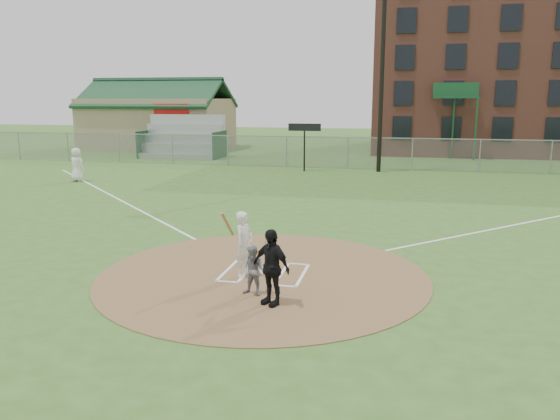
% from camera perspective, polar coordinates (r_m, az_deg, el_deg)
% --- Properties ---
extents(ground, '(140.00, 140.00, 0.00)m').
position_cam_1_polar(ground, '(14.04, -1.78, -6.82)').
color(ground, '#346021').
rests_on(ground, ground).
extents(dirt_circle, '(8.40, 8.40, 0.02)m').
position_cam_1_polar(dirt_circle, '(14.04, -1.78, -6.78)').
color(dirt_circle, olive).
rests_on(dirt_circle, ground).
extents(home_plate, '(0.62, 0.62, 0.03)m').
position_cam_1_polar(home_plate, '(14.23, -1.14, -6.41)').
color(home_plate, white).
rests_on(home_plate, dirt_circle).
extents(foul_line_first, '(17.04, 17.04, 0.01)m').
position_cam_1_polar(foul_line_first, '(23.06, 26.53, -0.71)').
color(foul_line_first, white).
rests_on(foul_line_first, ground).
extents(foul_line_third, '(17.04, 17.04, 0.01)m').
position_cam_1_polar(foul_line_third, '(25.51, -16.56, 1.12)').
color(foul_line_third, white).
rests_on(foul_line_third, ground).
extents(catcher, '(0.65, 0.55, 1.16)m').
position_cam_1_polar(catcher, '(12.45, -2.79, -6.35)').
color(catcher, gray).
rests_on(catcher, dirt_circle).
extents(umpire, '(1.07, 0.83, 1.69)m').
position_cam_1_polar(umpire, '(11.83, -0.95, -5.97)').
color(umpire, black).
rests_on(umpire, dirt_circle).
extents(ondeck_player, '(1.02, 0.82, 1.82)m').
position_cam_1_polar(ondeck_player, '(31.56, -20.47, 4.46)').
color(ondeck_player, silver).
rests_on(ondeck_player, ground).
extents(batters_boxes, '(2.08, 1.88, 0.01)m').
position_cam_1_polar(batters_boxes, '(14.17, -1.63, -6.53)').
color(batters_boxes, white).
rests_on(batters_boxes, dirt_circle).
extents(batter_at_plate, '(0.66, 1.05, 1.78)m').
position_cam_1_polar(batter_at_plate, '(13.68, -3.77, -3.57)').
color(batter_at_plate, silver).
rests_on(batter_at_plate, dirt_circle).
extents(outfield_fence, '(56.08, 0.08, 2.03)m').
position_cam_1_polar(outfield_fence, '(35.23, 7.10, 5.95)').
color(outfield_fence, slate).
rests_on(outfield_fence, ground).
extents(bleachers, '(6.08, 3.20, 3.20)m').
position_cam_1_polar(bleachers, '(42.46, -10.20, 7.58)').
color(bleachers, '#B7BABF').
rests_on(bleachers, ground).
extents(clubhouse, '(12.20, 8.71, 6.23)m').
position_cam_1_polar(clubhouse, '(50.64, -12.54, 9.02)').
color(clubhouse, tan).
rests_on(clubhouse, ground).
extents(light_pole, '(1.20, 0.30, 12.22)m').
position_cam_1_polar(light_pole, '(34.00, 10.65, 15.08)').
color(light_pole, black).
rests_on(light_pole, ground).
extents(scoreboard_sign, '(2.00, 0.10, 2.93)m').
position_cam_1_polar(scoreboard_sign, '(33.67, 2.58, 8.10)').
color(scoreboard_sign, black).
rests_on(scoreboard_sign, ground).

